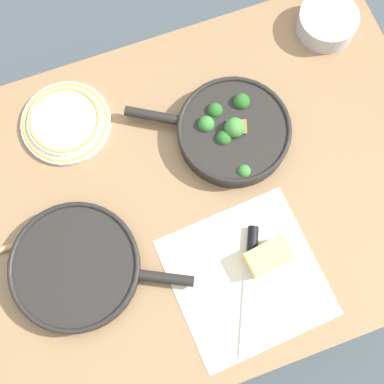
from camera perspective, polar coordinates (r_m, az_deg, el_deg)
The scene contains 10 objects.
ground_plane at distance 1.96m, azimuth 0.00°, elevation -6.14°, with size 14.00×14.00×0.00m, color #424C51.
dining_table_red at distance 1.32m, azimuth 0.00°, elevation -1.24°, with size 1.21×0.85×0.73m.
skillet_broccoli at distance 1.27m, azimuth 4.27°, elevation 6.56°, with size 0.37×0.28×0.08m.
skillet_eggs at distance 1.21m, azimuth -12.24°, elevation -7.82°, with size 0.38×0.29×0.04m.
wooden_spoon at distance 1.27m, azimuth -18.70°, elevation -5.52°, with size 0.35×0.04×0.02m.
parchment_sheet at distance 1.21m, azimuth 5.79°, elevation -9.03°, with size 0.34×0.34×0.00m.
grater_knife at distance 1.21m, azimuth 6.28°, elevation -8.37°, with size 0.14×0.27×0.02m.
cheese_block at distance 1.20m, azimuth 8.10°, elevation -6.86°, with size 0.10×0.07×0.05m.
dinner_plate_stack at distance 1.33m, azimuth -13.35°, elevation 7.30°, with size 0.22×0.22×0.03m.
prep_bowl_steel at distance 1.45m, azimuth 14.22°, elevation 17.15°, with size 0.15×0.15×0.06m.
Camera 1 is at (0.12, 0.32, 1.93)m, focal length 50.00 mm.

